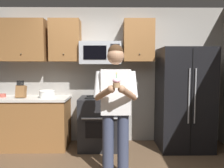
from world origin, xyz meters
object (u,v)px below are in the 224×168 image
Objects in this scene: bowl_small_colored at (2,95)px; cupcake at (116,83)px; microwave at (101,53)px; person at (116,104)px; bowl_large_white at (47,94)px; refrigerator at (184,99)px; oven_range at (101,122)px; knife_block at (21,91)px.

bowl_small_colored is 0.74× the size of cupcake.
microwave reaches higher than person.
bowl_small_colored is at bearing 175.31° from bowl_large_white.
oven_range is at bearing 178.50° from refrigerator.
bowl_small_colored is (-1.79, -0.06, -0.77)m from microwave.
person is at bearing -77.16° from oven_range.
bowl_small_colored is 2.53m from cupcake.
person is (0.24, -1.19, -0.72)m from microwave.
refrigerator is at bearing -0.67° from bowl_large_white.
knife_block reaches higher than oven_range.
bowl_small_colored is at bearing -178.05° from microwave.
person reaches higher than bowl_large_white.
cupcake is at bearing -35.56° from bowl_small_colored.
person is (-1.26, -1.03, 0.10)m from refrigerator.
oven_range is at bearing 1.20° from knife_block.
cupcake reaches higher than bowl_large_white.
refrigerator reaches higher than person.
refrigerator is 13.94× the size of bowl_small_colored.
refrigerator reaches higher than bowl_large_white.
knife_block is 0.18× the size of person.
bowl_large_white is (-2.46, 0.03, 0.09)m from refrigerator.
microwave is 1.72m from refrigerator.
cupcake is (0.24, -1.52, -0.43)m from microwave.
microwave is 1.58m from knife_block.
microwave is 0.41× the size of refrigerator.
bowl_small_colored is 2.33m from person.
person is 0.44m from cupcake.
knife_block is (-1.42, -0.03, 0.58)m from oven_range.
refrigerator is 3.30m from bowl_small_colored.
refrigerator is at bearing -1.69° from bowl_small_colored.
bowl_large_white is 1.61× the size of cupcake.
microwave is 4.26× the size of cupcake.
oven_range is 0.52× the size of refrigerator.
refrigerator is 6.42× the size of bowl_large_white.
bowl_small_colored is at bearing 166.92° from knife_block.
bowl_large_white is at bearing 179.33° from refrigerator.
refrigerator is 1.02× the size of person.
knife_block reaches higher than bowl_large_white.
knife_block is at bearing -173.99° from microwave.
cupcake is (0.24, -1.40, 0.83)m from oven_range.
knife_block is 2.17m from cupcake.
person is at bearing -41.38° from bowl_large_white.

